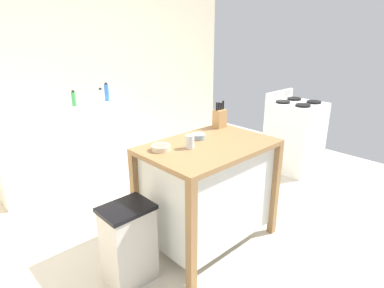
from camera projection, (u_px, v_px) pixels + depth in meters
The scene contains 14 objects.
ground_plane at pixel (206, 235), 3.03m from camera, with size 6.03×6.03×0.00m, color beige.
wall_back at pixel (77, 70), 4.19m from camera, with size 5.03×0.10×2.60m, color beige.
kitchen_island at pixel (208, 188), 2.81m from camera, with size 1.09×0.74×0.91m.
knife_block at pixel (220, 118), 3.10m from camera, with size 0.11×0.09×0.25m.
bowl_ceramic_small at pixel (198, 136), 2.79m from camera, with size 0.12×0.12×0.04m.
bowl_stoneware_deep at pixel (161, 147), 2.53m from camera, with size 0.15×0.15×0.04m.
drinking_cup at pixel (190, 142), 2.57m from camera, with size 0.07×0.07×0.11m.
trash_bin at pixel (129, 244), 2.39m from camera, with size 0.36×0.28×0.63m.
sink_counter at pixel (68, 146), 3.98m from camera, with size 1.65×0.60×0.90m.
sink_faucet at pixel (57, 99), 3.89m from camera, with size 0.02×0.02×0.22m.
bottle_dish_soap at pixel (74, 99), 3.99m from camera, with size 0.06×0.06×0.19m.
bottle_hand_soap at pixel (107, 92), 4.27m from camera, with size 0.06×0.06×0.24m.
bottle_spray_cleaner at pixel (101, 96), 4.18m from camera, with size 0.06×0.06×0.19m.
stove at pixel (295, 136), 4.34m from camera, with size 0.60×0.60×1.02m.
Camera 1 is at (-1.87, -1.78, 1.81)m, focal length 30.59 mm.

